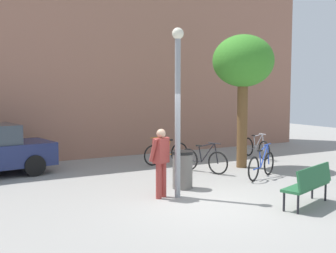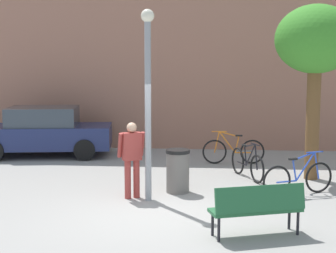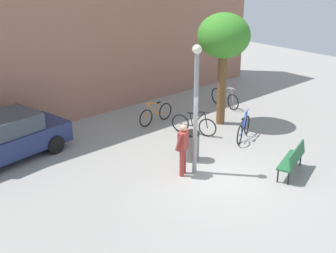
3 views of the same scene
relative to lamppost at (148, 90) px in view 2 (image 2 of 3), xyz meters
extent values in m
plane|color=gray|center=(0.33, -0.95, -2.38)|extent=(36.00, 36.00, 0.00)
cube|color=#9E6B56|center=(0.33, 7.53, 1.36)|extent=(19.69, 2.00, 7.47)
cylinder|color=gray|center=(0.00, 0.00, -0.48)|extent=(0.14, 0.14, 3.79)
sphere|color=#F2EACC|center=(0.00, 0.00, 1.53)|extent=(0.28, 0.28, 0.28)
cylinder|color=#9E3833|center=(-0.46, 0.10, -1.95)|extent=(0.14, 0.14, 0.85)
cylinder|color=#9E3833|center=(-0.28, 0.19, -1.95)|extent=(0.14, 0.14, 0.85)
cube|color=#9E3833|center=(-0.37, 0.14, -1.23)|extent=(0.46, 0.38, 0.60)
sphere|color=tan|center=(-0.37, 0.14, -0.82)|extent=(0.22, 0.22, 0.22)
cylinder|color=#9E3833|center=(-0.62, 0.07, -1.20)|extent=(0.18, 0.25, 0.55)
cylinder|color=#9E3833|center=(-0.17, 0.30, -1.20)|extent=(0.18, 0.25, 0.55)
cube|color=#236038|center=(2.12, -2.07, -1.93)|extent=(1.66, 0.93, 0.06)
cube|color=#236038|center=(2.18, -2.25, -1.68)|extent=(1.55, 0.64, 0.44)
cylinder|color=black|center=(1.38, -2.15, -2.17)|extent=(0.05, 0.05, 0.42)
cylinder|color=black|center=(2.75, -1.69, -2.17)|extent=(0.05, 0.05, 0.42)
cylinder|color=black|center=(1.49, -2.46, -2.17)|extent=(0.05, 0.05, 0.42)
cylinder|color=black|center=(2.85, -1.99, -2.17)|extent=(0.05, 0.05, 0.42)
cylinder|color=brown|center=(3.87, 2.37, -0.97)|extent=(0.34, 0.34, 2.82)
ellipsoid|color=#3B8929|center=(3.87, 2.37, 1.14)|extent=(2.00, 2.00, 1.70)
torus|color=black|center=(1.43, 4.08, -2.02)|extent=(0.71, 0.11, 0.71)
torus|color=black|center=(2.52, 4.17, -2.02)|extent=(0.71, 0.11, 0.71)
cylinder|color=orange|center=(1.79, 4.11, -1.74)|extent=(0.50, 0.07, 0.64)
cylinder|color=orange|center=(1.84, 4.11, -1.50)|extent=(0.58, 0.08, 0.18)
cylinder|color=orange|center=(2.08, 4.13, -1.81)|extent=(0.14, 0.05, 0.48)
cylinder|color=orange|center=(2.28, 4.15, -2.05)|extent=(0.50, 0.07, 0.04)
cylinder|color=orange|center=(1.49, 4.09, -1.74)|extent=(0.17, 0.05, 0.63)
cube|color=black|center=(2.13, 4.14, -1.55)|extent=(0.21, 0.10, 0.04)
cylinder|color=orange|center=(1.56, 4.09, -1.43)|extent=(0.44, 0.06, 0.03)
torus|color=black|center=(2.46, 1.76, -2.02)|extent=(0.32, 0.67, 0.71)
torus|color=black|center=(2.04, 2.77, -2.02)|extent=(0.32, 0.67, 0.71)
cylinder|color=black|center=(2.32, 2.09, -1.74)|extent=(0.23, 0.47, 0.64)
cylinder|color=black|center=(2.30, 2.14, -1.50)|extent=(0.26, 0.55, 0.18)
cylinder|color=black|center=(2.21, 2.36, -1.81)|extent=(0.09, 0.14, 0.48)
cylinder|color=black|center=(2.14, 2.54, -2.05)|extent=(0.23, 0.48, 0.04)
cylinder|color=black|center=(2.44, 1.82, -1.74)|extent=(0.10, 0.17, 0.63)
cube|color=black|center=(2.19, 2.40, -1.55)|extent=(0.15, 0.22, 0.04)
cylinder|color=black|center=(2.41, 1.88, -1.43)|extent=(0.20, 0.42, 0.03)
torus|color=black|center=(3.78, 0.96, -2.02)|extent=(0.66, 0.35, 0.71)
torus|color=black|center=(2.79, 0.49, -2.02)|extent=(0.66, 0.35, 0.71)
cylinder|color=blue|center=(3.45, 0.80, -1.74)|extent=(0.47, 0.25, 0.64)
cylinder|color=blue|center=(3.41, 0.78, -1.50)|extent=(0.54, 0.28, 0.18)
cylinder|color=blue|center=(3.19, 0.68, -1.81)|extent=(0.14, 0.09, 0.48)
cylinder|color=blue|center=(3.01, 0.59, -2.05)|extent=(0.47, 0.25, 0.04)
cylinder|color=blue|center=(3.72, 0.93, -1.74)|extent=(0.16, 0.10, 0.63)
cube|color=black|center=(3.15, 0.66, -1.55)|extent=(0.21, 0.16, 0.04)
cylinder|color=blue|center=(3.66, 0.90, -1.43)|extent=(0.41, 0.22, 0.03)
cube|color=navy|center=(-3.93, 4.84, -1.76)|extent=(4.40, 2.29, 0.70)
cube|color=#333D47|center=(-3.93, 4.84, -1.13)|extent=(2.31, 1.85, 0.60)
cylinder|color=black|center=(-2.71, 5.83, -2.06)|extent=(0.67, 0.31, 0.64)
cylinder|color=black|center=(-2.48, 4.25, -2.06)|extent=(0.67, 0.31, 0.64)
cylinder|color=black|center=(-5.38, 5.44, -2.06)|extent=(0.67, 0.31, 0.64)
cylinder|color=#66605B|center=(0.58, 0.73, -1.92)|extent=(0.52, 0.52, 0.91)
cylinder|color=black|center=(0.58, 0.73, -1.43)|extent=(0.55, 0.55, 0.08)
camera|label=1|loc=(-5.21, -8.87, 0.27)|focal=46.24mm
camera|label=2|loc=(1.37, -10.73, 0.62)|focal=54.97mm
camera|label=3|loc=(-9.51, -9.21, 4.30)|focal=50.01mm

